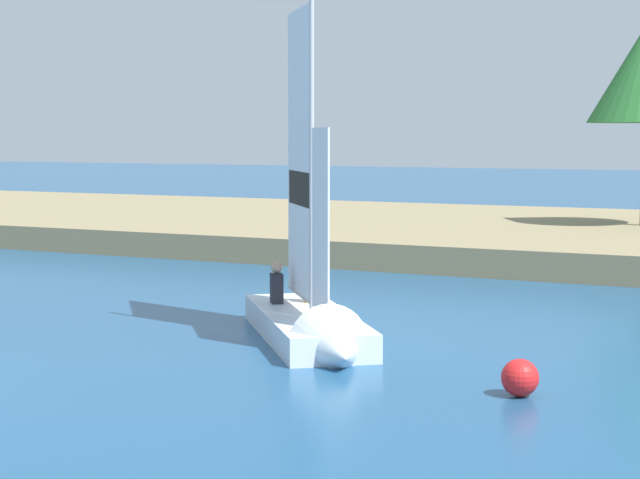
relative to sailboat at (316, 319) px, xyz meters
The scene contains 3 objects.
shore_bank 17.78m from the sailboat, 104.63° to the left, with size 80.00×15.77×0.71m, color #897A56.
sailboat is the anchor object (origin of this frame).
channel_buoy 4.25m from the sailboat, 24.18° to the right, with size 0.50×0.50×0.50m, color red.
Camera 1 is at (12.17, -9.17, 3.41)m, focal length 60.26 mm.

